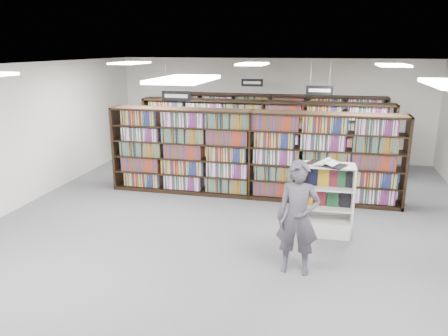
% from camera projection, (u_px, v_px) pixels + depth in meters
% --- Properties ---
extents(floor, '(12.00, 12.00, 0.00)m').
position_uv_depth(floor, '(234.00, 228.00, 8.84)').
color(floor, '#59585E').
rests_on(floor, ground).
extents(ceiling, '(10.00, 12.00, 0.10)m').
position_uv_depth(ceiling, '(235.00, 66.00, 7.98)').
color(ceiling, white).
rests_on(ceiling, wall_back).
extents(wall_back, '(10.00, 0.10, 3.20)m').
position_uv_depth(wall_back, '(272.00, 109.00, 14.05)').
color(wall_back, silver).
rests_on(wall_back, ground).
extents(wall_left, '(0.10, 12.00, 3.20)m').
position_uv_depth(wall_left, '(10.00, 139.00, 9.49)').
color(wall_left, silver).
rests_on(wall_left, ground).
extents(bookshelf_row_near, '(7.00, 0.60, 2.10)m').
position_uv_depth(bookshelf_row_near, '(251.00, 155.00, 10.44)').
color(bookshelf_row_near, black).
rests_on(bookshelf_row_near, floor).
extents(bookshelf_row_mid, '(7.00, 0.60, 2.10)m').
position_uv_depth(bookshelf_row_mid, '(263.00, 138.00, 12.31)').
color(bookshelf_row_mid, black).
rests_on(bookshelf_row_mid, floor).
extents(bookshelf_row_far, '(7.00, 0.60, 2.10)m').
position_uv_depth(bookshelf_row_far, '(270.00, 128.00, 13.91)').
color(bookshelf_row_far, black).
rests_on(bookshelf_row_far, floor).
extents(aisle_sign_left, '(0.65, 0.02, 0.80)m').
position_uv_depth(aisle_sign_left, '(176.00, 95.00, 9.43)').
color(aisle_sign_left, '#B2B2B7').
rests_on(aisle_sign_left, ceiling).
extents(aisle_sign_right, '(0.65, 0.02, 0.80)m').
position_uv_depth(aisle_sign_right, '(320.00, 89.00, 10.65)').
color(aisle_sign_right, '#B2B2B7').
rests_on(aisle_sign_right, ceiling).
extents(aisle_sign_center, '(0.65, 0.02, 0.80)m').
position_uv_depth(aisle_sign_center, '(252.00, 82.00, 12.97)').
color(aisle_sign_center, '#B2B2B7').
rests_on(aisle_sign_center, ceiling).
extents(troffer_front_center, '(0.60, 1.20, 0.04)m').
position_uv_depth(troffer_front_center, '(184.00, 79.00, 5.18)').
color(troffer_front_center, white).
rests_on(troffer_front_center, ceiling).
extents(troffer_back_left, '(0.60, 1.20, 0.04)m').
position_uv_depth(troffer_back_left, '(130.00, 63.00, 10.52)').
color(troffer_back_left, white).
rests_on(troffer_back_left, ceiling).
extents(troffer_back_center, '(0.60, 1.20, 0.04)m').
position_uv_depth(troffer_back_center, '(253.00, 64.00, 9.87)').
color(troffer_back_center, white).
rests_on(troffer_back_center, ceiling).
extents(troffer_back_right, '(0.60, 1.20, 0.04)m').
position_uv_depth(troffer_back_right, '(393.00, 65.00, 9.22)').
color(troffer_back_right, white).
rests_on(troffer_back_right, ceiling).
extents(endcap_display, '(1.02, 0.53, 1.41)m').
position_uv_depth(endcap_display, '(325.00, 210.00, 8.45)').
color(endcap_display, silver).
rests_on(endcap_display, floor).
extents(open_book, '(0.81, 0.66, 0.13)m').
position_uv_depth(open_book, '(326.00, 163.00, 8.16)').
color(open_book, black).
rests_on(open_book, endcap_display).
extents(shopper, '(0.68, 0.46, 1.85)m').
position_uv_depth(shopper, '(298.00, 218.00, 6.88)').
color(shopper, '#45414A').
rests_on(shopper, floor).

